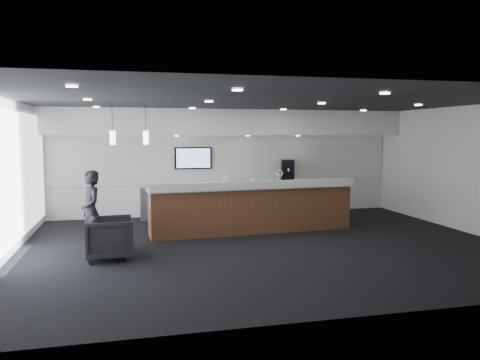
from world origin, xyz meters
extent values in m
plane|color=black|center=(0.00, 0.00, 0.00)|extent=(10.00, 10.00, 0.00)
cube|color=black|center=(0.00, 0.00, 3.00)|extent=(10.00, 8.00, 0.02)
cube|color=white|center=(0.00, 4.00, 1.50)|extent=(10.00, 0.02, 3.00)
cube|color=white|center=(-5.00, 0.00, 1.50)|extent=(0.02, 8.00, 3.00)
cube|color=white|center=(5.00, 0.00, 1.50)|extent=(0.02, 8.00, 3.00)
cube|color=silver|center=(0.00, 3.55, 2.65)|extent=(10.00, 0.90, 0.70)
cube|color=silver|center=(0.00, 3.97, 1.60)|extent=(9.80, 0.06, 1.40)
cube|color=white|center=(-4.96, 0.00, 1.50)|extent=(0.04, 7.36, 2.55)
cube|color=#93969B|center=(0.00, 3.64, 0.45)|extent=(5.00, 0.60, 0.90)
cube|color=silver|center=(0.00, 3.64, 0.93)|extent=(5.06, 0.66, 0.05)
cylinder|color=silver|center=(-2.00, 3.32, 0.50)|extent=(0.60, 0.02, 0.02)
cylinder|color=silver|center=(-1.00, 3.32, 0.50)|extent=(0.60, 0.02, 0.02)
cylinder|color=silver|center=(0.00, 3.32, 0.50)|extent=(0.60, 0.02, 0.02)
cylinder|color=silver|center=(1.00, 3.32, 0.50)|extent=(0.60, 0.02, 0.02)
cylinder|color=silver|center=(2.00, 3.32, 0.50)|extent=(0.60, 0.02, 0.02)
cube|color=black|center=(-1.00, 3.91, 1.65)|extent=(1.05, 0.07, 0.62)
cube|color=blue|center=(-1.00, 3.87, 1.65)|extent=(0.95, 0.01, 0.54)
cylinder|color=#FAEEC3|center=(-2.40, 0.80, 2.25)|extent=(0.12, 0.12, 0.30)
cylinder|color=#FAEEC3|center=(-3.10, 0.80, 2.25)|extent=(0.12, 0.12, 0.30)
cube|color=#52291B|center=(0.06, 1.35, 0.53)|extent=(4.87, 1.00, 1.05)
cube|color=silver|center=(0.06, 1.35, 1.08)|extent=(4.96, 1.08, 0.06)
cube|color=silver|center=(0.08, 0.97, 1.17)|extent=(4.92, 0.45, 0.18)
cylinder|color=silver|center=(0.75, 1.49, 1.25)|extent=(0.04, 0.04, 0.28)
torus|color=silver|center=(0.75, 1.43, 1.39)|extent=(0.19, 0.04, 0.19)
cube|color=black|center=(1.74, 3.70, 1.27)|extent=(0.44, 0.48, 0.63)
cube|color=silver|center=(1.74, 3.47, 0.96)|extent=(0.23, 0.12, 0.02)
cube|color=white|center=(-0.18, 3.56, 1.07)|extent=(0.17, 0.07, 0.23)
cube|color=white|center=(0.77, 3.55, 1.07)|extent=(0.18, 0.04, 0.24)
imported|color=black|center=(-3.15, -0.34, 0.39)|extent=(0.89, 0.87, 0.78)
imported|color=black|center=(-3.52, 0.24, 0.81)|extent=(0.57, 0.69, 1.62)
imported|color=white|center=(1.30, 3.52, 1.00)|extent=(0.10, 0.10, 0.09)
imported|color=white|center=(1.16, 3.52, 1.00)|extent=(0.14, 0.14, 0.09)
imported|color=white|center=(1.02, 3.52, 1.00)|extent=(0.12, 0.12, 0.09)
imported|color=white|center=(0.88, 3.52, 1.00)|extent=(0.13, 0.13, 0.09)
imported|color=white|center=(0.74, 3.52, 1.00)|extent=(0.13, 0.13, 0.09)
imported|color=white|center=(0.60, 3.52, 1.00)|extent=(0.11, 0.11, 0.09)
camera|label=1|loc=(-2.77, -9.26, 2.33)|focal=35.00mm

